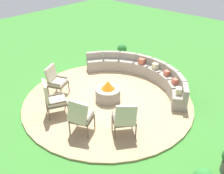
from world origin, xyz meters
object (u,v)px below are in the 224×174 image
at_px(fire_pit, 108,93).
at_px(curved_stone_bench, 143,73).
at_px(potted_plant_2, 122,50).
at_px(lounge_chair_front_left, 55,80).
at_px(lounge_chair_front_right, 52,98).
at_px(lounge_chair_back_left, 80,116).
at_px(lounge_chair_back_right, 125,118).

relative_size(fire_pit, curved_stone_bench, 0.18).
bearing_deg(potted_plant_2, fire_pit, -57.35).
bearing_deg(fire_pit, curved_stone_bench, 88.12).
bearing_deg(curved_stone_bench, lounge_chair_front_left, -120.41).
distance_m(fire_pit, lounge_chair_front_right, 1.82).
height_order(lounge_chair_front_left, lounge_chair_front_right, lounge_chair_front_right).
bearing_deg(lounge_chair_back_left, curved_stone_bench, 73.85).
xyz_separation_m(curved_stone_bench, lounge_chair_front_right, (-0.71, -3.51, 0.28)).
distance_m(lounge_chair_back_left, potted_plant_2, 5.46).
bearing_deg(potted_plant_2, lounge_chair_front_right, -74.25).
xyz_separation_m(fire_pit, lounge_chair_front_right, (-0.65, -1.68, 0.31)).
bearing_deg(lounge_chair_back_left, lounge_chair_front_left, 134.86).
bearing_deg(lounge_chair_front_right, lounge_chair_back_right, 45.17).
bearing_deg(lounge_chair_front_left, fire_pit, 96.90).
height_order(fire_pit, curved_stone_bench, curved_stone_bench).
xyz_separation_m(lounge_chair_front_left, potted_plant_2, (-0.46, 4.01, -0.27)).
bearing_deg(lounge_chair_front_left, lounge_chair_back_left, 46.00).
xyz_separation_m(fire_pit, lounge_chair_back_right, (1.49, -0.98, 0.27)).
bearing_deg(fire_pit, lounge_chair_front_left, -149.97).
distance_m(lounge_chair_front_left, potted_plant_2, 4.04).
bearing_deg(lounge_chair_back_left, fire_pit, 84.17).
bearing_deg(lounge_chair_front_right, curved_stone_bench, 105.62).
height_order(fire_pit, lounge_chair_back_right, lounge_chair_back_right).
height_order(curved_stone_bench, lounge_chair_front_left, lounge_chair_front_left).
height_order(fire_pit, lounge_chair_front_right, lounge_chair_front_right).
relative_size(lounge_chair_front_right, lounge_chair_back_left, 1.07).
bearing_deg(curved_stone_bench, fire_pit, -91.88).
relative_size(fire_pit, lounge_chair_back_left, 0.74).
bearing_deg(lounge_chair_back_right, curved_stone_bench, 67.11).
height_order(fire_pit, potted_plant_2, fire_pit).
bearing_deg(curved_stone_bench, lounge_chair_front_right, -101.38).
bearing_deg(fire_pit, lounge_chair_front_right, -111.09).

